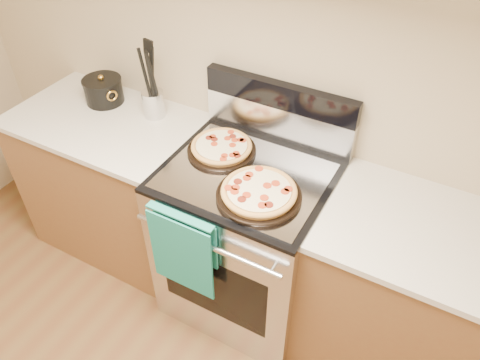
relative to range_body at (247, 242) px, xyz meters
The scene contains 17 objects.
wall_back 0.97m from the range_body, 90.00° to the left, with size 4.00×4.00×0.00m, color #C1AE8B.
range_body is the anchor object (origin of this frame).
oven_window 0.34m from the range_body, 90.00° to the right, with size 0.56×0.01×0.40m, color black.
cooktop 0.46m from the range_body, ahead, with size 0.76×0.68×0.02m, color black.
backsplash_lower 0.64m from the range_body, 90.00° to the left, with size 0.76×0.06×0.18m, color silver.
backsplash_upper 0.77m from the range_body, 90.00° to the left, with size 0.76×0.06×0.12m, color black.
oven_handle 0.51m from the range_body, 90.00° to the right, with size 0.03×0.03×0.70m, color silver.
dish_towel 0.47m from the range_body, 107.74° to the right, with size 0.32×0.05×0.42m, color #1A8572, non-canonical shape.
foil_sheet 0.47m from the range_body, 90.00° to the right, with size 0.70×0.55×0.01m, color gray.
cabinet_left 0.88m from the range_body, behind, with size 1.00×0.62×0.88m, color brown.
countertop_left 0.99m from the range_body, behind, with size 1.02×0.64×0.03m, color beige.
cabinet_right 0.88m from the range_body, ahead, with size 1.00×0.62×0.88m, color brown.
countertop_right 0.99m from the range_body, ahead, with size 1.02×0.64×0.03m, color beige.
pepperoni_pizza_back 0.53m from the range_body, 158.75° to the left, with size 0.32×0.32×0.04m, color #BA7839, non-canonical shape.
pepperoni_pizza_front 0.53m from the range_body, 47.26° to the right, with size 0.36×0.36×0.05m, color #BA7839, non-canonical shape.
utensil_crock 0.87m from the range_body, 164.00° to the left, with size 0.11×0.11×0.14m, color silver.
saucepan 1.13m from the range_body, behind, with size 0.21×0.21×0.13m, color black.
Camera 1 is at (0.75, 0.21, 2.28)m, focal length 35.00 mm.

